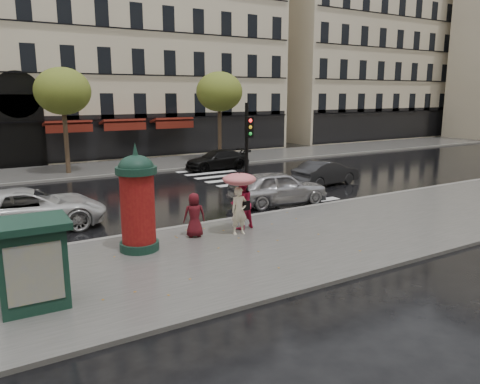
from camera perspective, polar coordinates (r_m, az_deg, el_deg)
ground at (r=15.84m, az=0.71°, el=-6.63°), size 160.00×160.00×0.00m
near_sidewalk at (r=15.42m, az=1.71°, el=-6.92°), size 90.00×7.00×0.12m
far_sidewalk at (r=33.08m, az=-17.10°, el=2.70°), size 90.00×6.00×0.12m
near_kerb at (r=18.31m, az=-4.30°, el=-3.87°), size 90.00×0.25×0.14m
far_kerb at (r=30.21m, az=-15.66°, el=1.98°), size 90.00×0.25×0.14m
zebra_crossing at (r=26.81m, az=0.65°, el=1.07°), size 3.60×11.75×0.01m
bldg_far_corner at (r=45.39m, az=-13.98°, el=19.48°), size 26.00×14.00×22.90m
bldg_far_right at (r=60.23m, az=13.64°, el=17.52°), size 24.00×14.00×22.90m
tree_far_left at (r=31.29m, az=-20.82°, el=11.37°), size 3.40×3.40×6.64m
tree_far_right at (r=35.10m, az=-2.54°, el=12.08°), size 3.40×3.40×6.64m
woman_umbrella at (r=16.40m, az=-0.08°, el=-0.13°), size 1.18×1.18×2.27m
woman_red at (r=17.22m, az=0.22°, el=-1.42°), size 0.98×0.79×1.89m
man_burgundy at (r=16.35m, az=-5.59°, el=-2.81°), size 0.87×0.69×1.56m
morris_column at (r=15.04m, az=-12.40°, el=-0.89°), size 1.28×1.28×3.45m
traffic_light at (r=18.38m, az=0.91°, el=5.20°), size 0.31×0.44×4.57m
newsstand at (r=11.98m, az=-24.05°, el=-7.85°), size 1.78×1.52×2.08m
car_silver at (r=21.65m, az=4.65°, el=0.55°), size 4.86×2.44×1.59m
car_darkgrey at (r=26.73m, az=10.43°, el=2.32°), size 4.32×1.94×1.38m
car_white at (r=19.26m, az=-24.39°, el=-1.93°), size 5.83×3.02×1.57m
car_black at (r=31.87m, az=-2.79°, el=3.96°), size 4.51×1.87×1.30m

